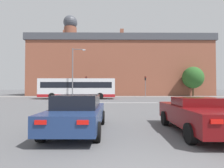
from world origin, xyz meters
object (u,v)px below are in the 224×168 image
(traffic_light_far_left, at_px, (86,83))
(street_lamp_junction, at_px, (75,69))
(car_saloon_left, at_px, (78,113))
(car_roadster_right, at_px, (198,114))
(traffic_light_far_right, at_px, (145,83))
(pedestrian_waiting, at_px, (99,91))
(bus_crossing_lead, at_px, (78,88))

(traffic_light_far_left, distance_m, street_lamp_junction, 9.00)
(car_saloon_left, distance_m, car_roadster_right, 4.66)
(traffic_light_far_left, xyz_separation_m, street_lamp_junction, (-0.46, -8.78, 1.89))
(car_saloon_left, distance_m, street_lamp_junction, 19.77)
(traffic_light_far_right, relative_size, pedestrian_waiting, 2.30)
(bus_crossing_lead, bearing_deg, pedestrian_waiting, 160.61)
(bus_crossing_lead, distance_m, traffic_light_far_right, 14.30)
(pedestrian_waiting, bearing_deg, car_saloon_left, 17.58)
(traffic_light_far_right, distance_m, pedestrian_waiting, 9.60)
(car_roadster_right, xyz_separation_m, traffic_light_far_right, (3.67, 28.40, 2.07))
(car_saloon_left, relative_size, traffic_light_far_right, 1.07)
(bus_crossing_lead, xyz_separation_m, traffic_light_far_left, (0.38, 6.87, 1.01))
(traffic_light_far_left, bearing_deg, traffic_light_far_right, 1.97)
(street_lamp_junction, bearing_deg, car_saloon_left, -78.00)
(traffic_light_far_left, xyz_separation_m, traffic_light_far_right, (11.89, 0.41, 0.03))
(bus_crossing_lead, distance_m, traffic_light_far_left, 6.96)
(bus_crossing_lead, distance_m, street_lamp_junction, 3.48)
(car_roadster_right, height_order, traffic_light_far_left, traffic_light_far_left)
(car_saloon_left, height_order, bus_crossing_lead, bus_crossing_lead)
(bus_crossing_lead, height_order, pedestrian_waiting, bus_crossing_lead)
(car_saloon_left, bearing_deg, bus_crossing_lead, 101.31)
(bus_crossing_lead, relative_size, pedestrian_waiting, 6.63)
(street_lamp_junction, bearing_deg, car_roadster_right, -65.69)
(traffic_light_far_right, bearing_deg, pedestrian_waiting, 174.91)
(car_roadster_right, height_order, bus_crossing_lead, bus_crossing_lead)
(car_roadster_right, bearing_deg, street_lamp_junction, 115.79)
(traffic_light_far_left, height_order, traffic_light_far_right, traffic_light_far_right)
(car_saloon_left, xyz_separation_m, pedestrian_waiting, (-1.09, 28.99, 0.32))
(car_roadster_right, bearing_deg, pedestrian_waiting, 102.58)
(car_saloon_left, distance_m, pedestrian_waiting, 29.01)
(car_roadster_right, distance_m, street_lamp_junction, 21.44)
(traffic_light_far_right, relative_size, street_lamp_junction, 0.54)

